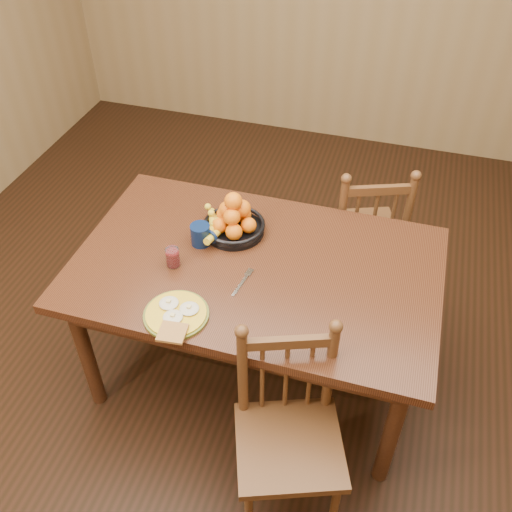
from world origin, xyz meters
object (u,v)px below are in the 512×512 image
(dining_table, at_px, (256,278))
(breakfast_plate, at_px, (176,315))
(fruit_bowl, at_px, (233,221))
(coffee_mug, at_px, (201,235))
(chair_near, at_px, (288,434))
(chair_far, at_px, (363,234))

(dining_table, distance_m, breakfast_plate, 0.45)
(breakfast_plate, height_order, fruit_bowl, fruit_bowl)
(dining_table, height_order, coffee_mug, coffee_mug)
(chair_near, height_order, fruit_bowl, fruit_bowl)
(coffee_mug, bearing_deg, chair_near, -47.98)
(dining_table, bearing_deg, fruit_bowl, 132.51)
(chair_near, bearing_deg, fruit_bowl, 101.19)
(dining_table, bearing_deg, chair_far, 61.11)
(breakfast_plate, bearing_deg, coffee_mug, 97.67)
(chair_far, xyz_separation_m, breakfast_plate, (-0.61, -1.11, 0.32))
(chair_near, relative_size, coffee_mug, 6.81)
(chair_near, xyz_separation_m, breakfast_plate, (-0.52, 0.20, 0.32))
(chair_far, height_order, coffee_mug, chair_far)
(chair_far, height_order, breakfast_plate, chair_far)
(chair_near, xyz_separation_m, coffee_mug, (-0.58, 0.65, 0.36))
(fruit_bowl, bearing_deg, coffee_mug, -133.25)
(dining_table, bearing_deg, breakfast_plate, -119.36)
(fruit_bowl, bearing_deg, breakfast_plate, -94.93)
(dining_table, distance_m, fruit_bowl, 0.29)
(dining_table, distance_m, chair_near, 0.69)
(dining_table, relative_size, chair_near, 1.76)
(chair_near, bearing_deg, dining_table, 97.17)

